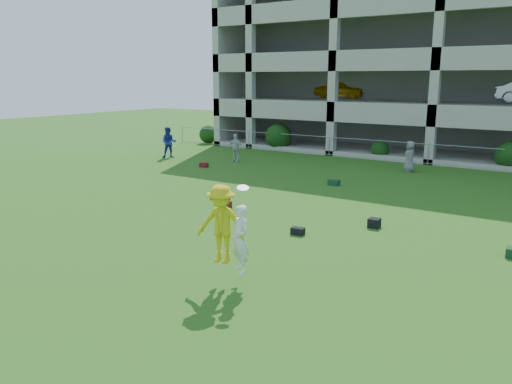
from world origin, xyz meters
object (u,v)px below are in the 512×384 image
Objects in this scene: frisbee_contest at (225,227)px; parking_garage at (469,58)px; bystander_a at (169,142)px; bystander_c at (410,156)px; crate_d at (374,223)px; bystander_b at (235,148)px.

parking_garage reaches higher than frisbee_contest.
bystander_a is 19.50m from frisbee_contest.
bystander_c reaches higher than crate_d.
bystander_c is at bearing 17.36° from bystander_b.
crate_d is at bearing 78.10° from frisbee_contest.
frisbee_contest reaches higher than bystander_b.
bystander_c is 0.05× the size of parking_garage.
bystander_b is 4.61× the size of crate_d.
bystander_c is at bearing 92.32° from frisbee_contest.
frisbee_contest is at bearing -52.32° from bystander_b.
bystander_c is at bearing -91.30° from parking_garage.
bystander_a is 1.17× the size of bystander_c.
bystander_a is at bearing 155.32° from crate_d.
bystander_a is 5.27× the size of crate_d.
crate_d is 22.63m from parking_garage.
crate_d is (11.26, -8.07, -0.66)m from bystander_b.
bystander_a reaches higher than bystander_c.
crate_d is at bearing -15.74° from bystander_c.
parking_garage is (9.52, 13.72, 5.21)m from bystander_b.
bystander_b is 9.57m from bystander_c.
parking_garage reaches higher than bystander_c.
bystander_a is 20.75m from parking_garage.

